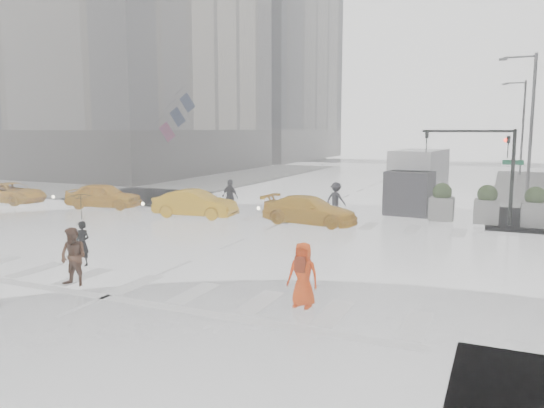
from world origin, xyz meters
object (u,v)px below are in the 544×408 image
at_px(traffic_signal_pole, 490,157).
at_px(pedestrian_brown, 73,257).
at_px(pedestrian_orange, 303,274).
at_px(taxi_front, 104,196).
at_px(taxi_mid, 195,204).
at_px(box_truck, 416,179).

relative_size(traffic_signal_pole, pedestrian_brown, 2.63).
bearing_deg(pedestrian_orange, taxi_front, 145.35).
relative_size(pedestrian_brown, taxi_mid, 0.40).
xyz_separation_m(taxi_front, box_truck, (16.42, 6.36, 1.05)).
height_order(pedestrian_brown, pedestrian_orange, pedestrian_brown).
xyz_separation_m(traffic_signal_pole, taxi_front, (-20.20, -2.57, -2.49)).
distance_m(taxi_front, taxi_mid, 6.51).
height_order(taxi_front, box_truck, box_truck).
xyz_separation_m(pedestrian_orange, box_truck, (0.09, 17.64, 0.93)).
bearing_deg(pedestrian_orange, box_truck, 89.69).
xyz_separation_m(taxi_front, taxi_mid, (6.48, -0.60, -0.02)).
bearing_deg(taxi_front, traffic_signal_pole, -95.23).
distance_m(traffic_signal_pole, taxi_front, 20.51).
relative_size(traffic_signal_pole, pedestrian_orange, 2.69).
distance_m(taxi_front, box_truck, 17.65).
height_order(pedestrian_orange, taxi_mid, pedestrian_orange).
bearing_deg(box_truck, traffic_signal_pole, -38.71).
bearing_deg(traffic_signal_pole, taxi_front, -172.76).
bearing_deg(taxi_front, taxi_mid, -107.76).
xyz_separation_m(pedestrian_brown, pedestrian_orange, (6.68, 0.96, -0.01)).
height_order(taxi_front, taxi_mid, taxi_front).
height_order(traffic_signal_pole, taxi_front, traffic_signal_pole).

